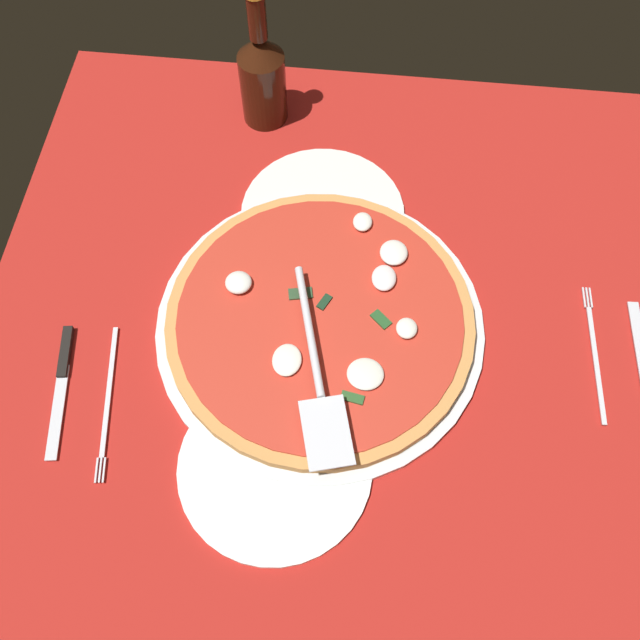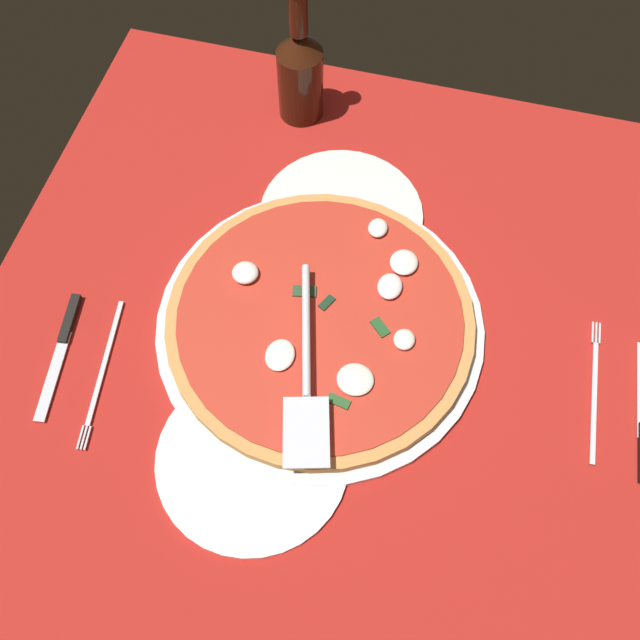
% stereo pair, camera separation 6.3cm
% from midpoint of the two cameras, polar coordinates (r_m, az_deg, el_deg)
% --- Properties ---
extents(ground_plane, '(0.94, 0.94, 0.01)m').
position_cam_midpoint_polar(ground_plane, '(0.94, -0.50, -1.42)').
color(ground_plane, '#AC201A').
extents(checker_pattern, '(0.94, 0.94, 0.00)m').
position_cam_midpoint_polar(checker_pattern, '(0.94, -0.51, -1.30)').
color(checker_pattern, white).
rests_on(checker_pattern, ground_plane).
extents(pizza_pan, '(0.42, 0.42, 0.01)m').
position_cam_midpoint_polar(pizza_pan, '(0.94, -1.93, -0.59)').
color(pizza_pan, silver).
rests_on(pizza_pan, ground_plane).
extents(dinner_plate_left, '(0.23, 0.23, 0.01)m').
position_cam_midpoint_polar(dinner_plate_left, '(0.87, -5.67, -11.57)').
color(dinner_plate_left, white).
rests_on(dinner_plate_left, ground_plane).
extents(dinner_plate_right, '(0.23, 0.23, 0.01)m').
position_cam_midpoint_polar(dinner_plate_right, '(1.03, -1.56, 8.24)').
color(dinner_plate_right, silver).
rests_on(dinner_plate_right, ground_plane).
extents(pizza, '(0.39, 0.39, 0.03)m').
position_cam_midpoint_polar(pizza, '(0.92, -1.90, -0.11)').
color(pizza, '#D18D48').
rests_on(pizza, pizza_pan).
extents(pizza_server, '(0.26, 0.10, 0.01)m').
position_cam_midpoint_polar(pizza_server, '(0.86, -2.36, -4.29)').
color(pizza_server, silver).
rests_on(pizza_server, pizza).
extents(place_setting_near, '(0.21, 0.14, 0.01)m').
position_cam_midpoint_polar(place_setting_near, '(0.98, 20.83, -3.62)').
color(place_setting_near, white).
rests_on(place_setting_near, ground_plane).
extents(place_setting_far, '(0.22, 0.16, 0.01)m').
position_cam_midpoint_polar(place_setting_far, '(0.96, -19.84, -5.40)').
color(place_setting_far, white).
rests_on(place_setting_far, ground_plane).
extents(beer_bottle, '(0.07, 0.07, 0.22)m').
position_cam_midpoint_polar(beer_bottle, '(1.10, -6.30, 18.49)').
color(beer_bottle, '#35170A').
rests_on(beer_bottle, ground_plane).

